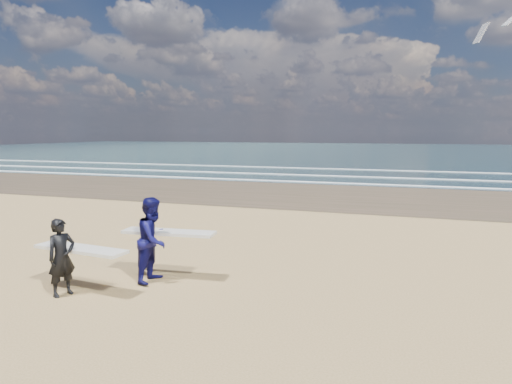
% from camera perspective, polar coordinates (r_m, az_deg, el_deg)
% --- Properties ---
extents(ocean, '(220.00, 100.00, 0.02)m').
position_cam_1_polar(ocean, '(80.31, 28.89, 4.24)').
color(ocean, '#1A3139').
rests_on(ocean, ground).
extents(surfer_near, '(2.24, 1.06, 1.64)m').
position_cam_1_polar(surfer_near, '(10.45, -22.77, -7.37)').
color(surfer_near, black).
rests_on(surfer_near, ground).
extents(surfer_far, '(2.24, 1.19, 1.95)m').
position_cam_1_polar(surfer_far, '(10.74, -12.58, -5.76)').
color(surfer_far, '#0D0C47').
rests_on(surfer_far, ground).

